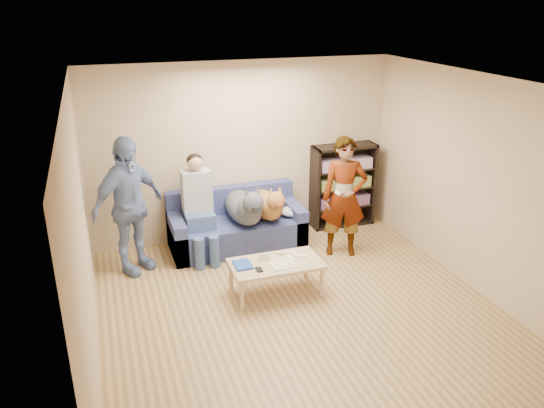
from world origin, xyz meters
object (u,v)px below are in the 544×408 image
object	(u,v)px
person_seated	(199,203)
camera_silver	(263,258)
person_standing_right	(344,197)
dog_tan	(268,204)
sofa	(236,228)
person_standing_left	(129,206)
notebook_blue	(243,265)
coffee_table	(276,266)
dog_gray	(245,207)
bookshelf	(343,184)

from	to	relation	value
person_seated	camera_silver	bearing A→B (deg)	-66.12
person_standing_right	dog_tan	xyz separation A→B (m)	(-0.92, 0.57, -0.20)
person_standing_right	sofa	size ratio (longest dim) A/B	0.89
person_standing_left	sofa	world-z (taller)	person_standing_left
notebook_blue	coffee_table	xyz separation A→B (m)	(0.40, -0.05, -0.06)
dog_tan	person_standing_left	bearing A→B (deg)	-175.64
notebook_blue	person_seated	world-z (taller)	person_seated
dog_gray	notebook_blue	bearing A→B (deg)	-107.48
coffee_table	bookshelf	xyz separation A→B (m)	(1.69, 1.69, 0.31)
camera_silver	person_seated	size ratio (longest dim) A/B	0.07
person_seated	coffee_table	xyz separation A→B (m)	(0.66, -1.33, -0.40)
coffee_table	dog_gray	bearing A→B (deg)	90.76
notebook_blue	camera_silver	distance (m)	0.29
notebook_blue	person_seated	bearing A→B (deg)	101.33
notebook_blue	sofa	world-z (taller)	sofa
person_seated	bookshelf	world-z (taller)	person_seated
notebook_blue	coffee_table	bearing A→B (deg)	-7.13
sofa	dog_tan	xyz separation A→B (m)	(0.44, -0.14, 0.36)
person_standing_right	camera_silver	xyz separation A→B (m)	(-1.37, -0.63, -0.40)
person_standing_right	notebook_blue	distance (m)	1.84
notebook_blue	dog_tan	size ratio (longest dim) A/B	0.22
person_seated	dog_gray	distance (m)	0.65
notebook_blue	sofa	xyz separation A→B (m)	(0.29, 1.41, -0.15)
dog_tan	bookshelf	distance (m)	1.41
person_standing_left	coffee_table	world-z (taller)	person_standing_left
person_standing_right	person_seated	bearing A→B (deg)	-177.67
sofa	coffee_table	world-z (taller)	sofa
coffee_table	dog_tan	bearing A→B (deg)	75.94
sofa	dog_tan	distance (m)	0.58
dog_gray	bookshelf	size ratio (longest dim) A/B	0.98
bookshelf	person_standing_left	bearing A→B (deg)	-171.02
dog_gray	person_standing_right	bearing A→B (deg)	-22.30
coffee_table	person_standing_right	bearing A→B (deg)	30.95
person_standing_left	person_seated	world-z (taller)	person_standing_left
person_standing_left	sofa	bearing A→B (deg)	-23.41
coffee_table	bookshelf	bearing A→B (deg)	45.03
notebook_blue	bookshelf	xyz separation A→B (m)	(2.09, 1.64, 0.25)
camera_silver	sofa	size ratio (longest dim) A/B	0.06
person_standing_left	dog_tan	distance (m)	1.94
person_standing_right	sofa	world-z (taller)	person_standing_right
dog_tan	coffee_table	size ratio (longest dim) A/B	1.06
person_standing_right	bookshelf	xyz separation A→B (m)	(0.44, 0.94, -0.16)
dog_gray	dog_tan	world-z (taller)	dog_gray
bookshelf	dog_tan	bearing A→B (deg)	-164.71
sofa	coffee_table	size ratio (longest dim) A/B	1.73
person_seated	coffee_table	bearing A→B (deg)	-63.76
dog_gray	coffee_table	bearing A→B (deg)	-89.24
camera_silver	bookshelf	distance (m)	2.41
sofa	coffee_table	bearing A→B (deg)	-85.74
person_standing_right	person_seated	size ratio (longest dim) A/B	1.15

